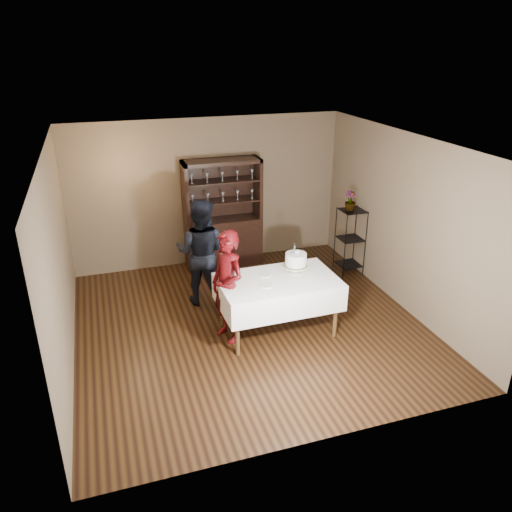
% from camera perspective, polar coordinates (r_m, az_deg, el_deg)
% --- Properties ---
extents(floor, '(5.00, 5.00, 0.00)m').
position_cam_1_polar(floor, '(7.58, -0.82, -7.76)').
color(floor, black).
rests_on(floor, ground).
extents(ceiling, '(5.00, 5.00, 0.00)m').
position_cam_1_polar(ceiling, '(6.59, -0.96, 12.71)').
color(ceiling, silver).
rests_on(ceiling, back_wall).
extents(back_wall, '(5.00, 0.02, 2.70)m').
position_cam_1_polar(back_wall, '(9.26, -5.49, 7.23)').
color(back_wall, brown).
rests_on(back_wall, floor).
extents(wall_left, '(0.02, 5.00, 2.70)m').
position_cam_1_polar(wall_left, '(6.74, -21.65, -0.82)').
color(wall_left, brown).
rests_on(wall_left, floor).
extents(wall_right, '(0.02, 5.00, 2.70)m').
position_cam_1_polar(wall_right, '(8.02, 16.48, 3.74)').
color(wall_right, brown).
rests_on(wall_right, floor).
extents(china_hutch, '(1.40, 0.48, 2.00)m').
position_cam_1_polar(china_hutch, '(9.29, -3.78, 2.89)').
color(china_hutch, black).
rests_on(china_hutch, floor).
extents(plant_etagere, '(0.42, 0.42, 1.20)m').
position_cam_1_polar(plant_etagere, '(9.10, 10.71, 1.97)').
color(plant_etagere, black).
rests_on(plant_etagere, floor).
extents(cake_table, '(1.69, 1.05, 0.84)m').
position_cam_1_polar(cake_table, '(7.11, 2.51, -4.11)').
color(cake_table, white).
rests_on(cake_table, floor).
extents(woman, '(0.58, 0.70, 1.63)m').
position_cam_1_polar(woman, '(6.88, -3.25, -3.51)').
color(woman, '#35040B').
rests_on(woman, floor).
extents(man, '(1.05, 0.98, 1.73)m').
position_cam_1_polar(man, '(7.87, -6.27, 0.43)').
color(man, black).
rests_on(man, floor).
extents(cake, '(0.34, 0.34, 0.47)m').
position_cam_1_polar(cake, '(7.15, 4.58, -0.54)').
color(cake, white).
rests_on(cake, cake_table).
extents(plate_near, '(0.23, 0.23, 0.01)m').
position_cam_1_polar(plate_near, '(6.83, 1.19, -3.39)').
color(plate_near, white).
rests_on(plate_near, cake_table).
extents(plate_far, '(0.17, 0.17, 0.01)m').
position_cam_1_polar(plate_far, '(7.12, 1.03, -2.19)').
color(plate_far, white).
rests_on(plate_far, cake_table).
extents(potted_plant, '(0.20, 0.20, 0.35)m').
position_cam_1_polar(potted_plant, '(8.86, 10.74, 6.23)').
color(potted_plant, '#436C33').
rests_on(potted_plant, plant_etagere).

